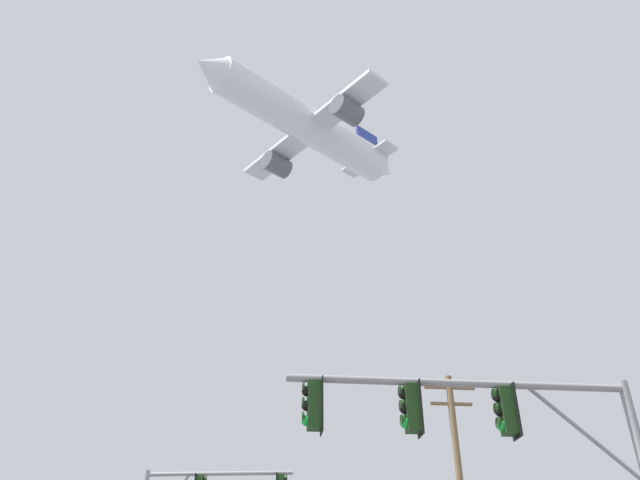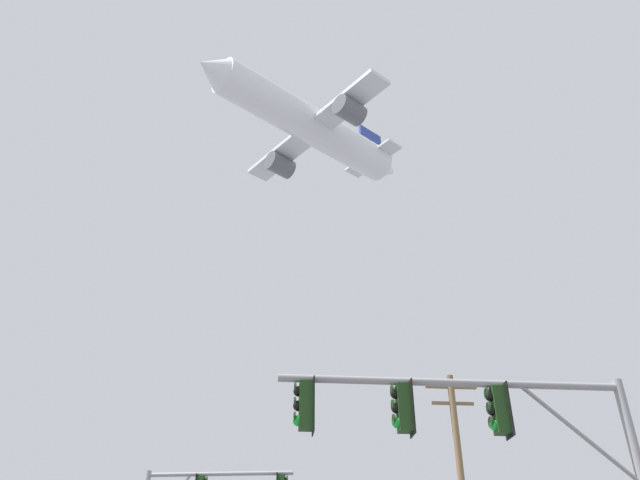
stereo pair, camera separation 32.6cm
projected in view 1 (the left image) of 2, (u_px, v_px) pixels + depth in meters
The scene contains 2 objects.
signal_pole_near at pixel (498, 441), 11.69m from camera, with size 6.94×0.48×5.73m.
airplane at pixel (305, 125), 51.45m from camera, with size 18.36×14.63×5.68m.
Camera 1 is at (-1.29, -4.30, 1.60)m, focal length 34.73 mm.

